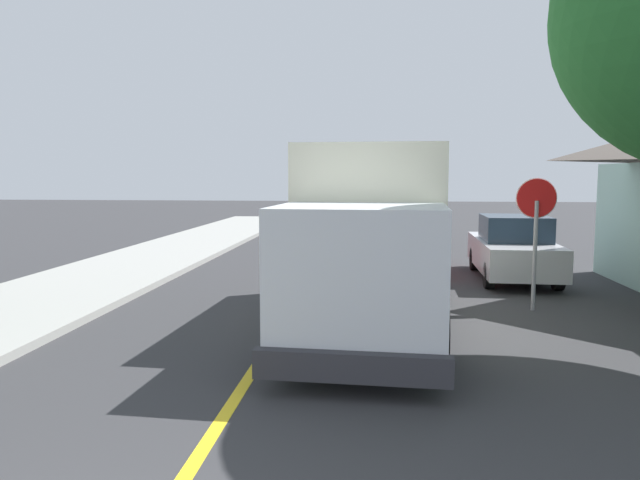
{
  "coord_description": "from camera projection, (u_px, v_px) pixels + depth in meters",
  "views": [
    {
      "loc": [
        1.71,
        -2.55,
        2.71
      ],
      "look_at": [
        0.54,
        9.4,
        1.4
      ],
      "focal_mm": 33.61,
      "sensor_mm": 36.0,
      "label": 1
    }
  ],
  "objects": [
    {
      "name": "box_truck",
      "position": [
        374.0,
        227.0,
        10.78
      ],
      "size": [
        2.81,
        7.31,
        3.2
      ],
      "color": "#F2EDCC",
      "rests_on": "ground"
    },
    {
      "name": "parked_van_across",
      "position": [
        513.0,
        249.0,
        15.5
      ],
      "size": [
        1.94,
        4.46,
        1.67
      ],
      "color": "#B7B7BC",
      "rests_on": "ground"
    },
    {
      "name": "centre_line_yellow",
      "position": [
        298.0,
        301.0,
        12.87
      ],
      "size": [
        0.16,
        56.0,
        0.01
      ],
      "primitive_type": "cube",
      "color": "gold",
      "rests_on": "ground"
    },
    {
      "name": "parked_car_mid",
      "position": [
        377.0,
        224.0,
        23.36
      ],
      "size": [
        1.99,
        4.47,
        1.67
      ],
      "color": "black",
      "rests_on": "ground"
    },
    {
      "name": "parked_car_near",
      "position": [
        399.0,
        242.0,
        17.22
      ],
      "size": [
        1.91,
        4.45,
        1.67
      ],
      "color": "maroon",
      "rests_on": "ground"
    },
    {
      "name": "stop_sign",
      "position": [
        536.0,
        218.0,
        11.87
      ],
      "size": [
        0.8,
        0.1,
        2.65
      ],
      "color": "gray",
      "rests_on": "ground"
    }
  ]
}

